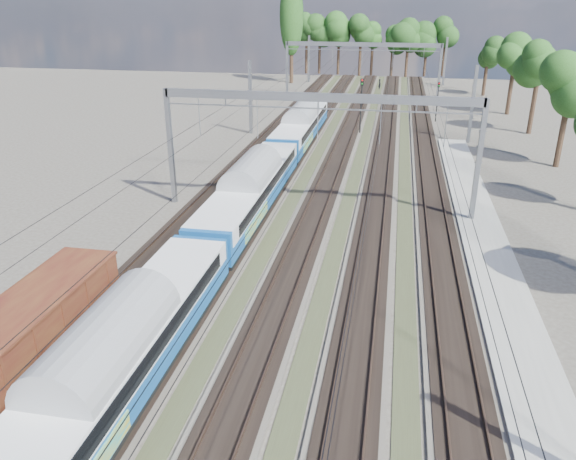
% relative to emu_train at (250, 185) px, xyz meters
% --- Properties ---
extents(track_bed, '(21.00, 130.00, 0.34)m').
position_rel_emu_train_xyz_m(track_bed, '(4.50, 17.65, -2.59)').
color(track_bed, '#47423A').
rests_on(track_bed, ground).
extents(platform, '(3.00, 70.00, 0.30)m').
position_rel_emu_train_xyz_m(platform, '(16.50, -7.35, -2.54)').
color(platform, gray).
rests_on(platform, ground).
extents(catenary, '(25.65, 130.00, 9.00)m').
position_rel_emu_train_xyz_m(catenary, '(4.83, 25.34, 3.71)').
color(catenary, gray).
rests_on(catenary, ground).
extents(tree_belt, '(39.02, 100.03, 11.88)m').
position_rel_emu_train_xyz_m(tree_belt, '(11.48, 67.66, 5.27)').
color(tree_belt, black).
rests_on(tree_belt, ground).
extents(poplar, '(4.40, 4.40, 19.04)m').
position_rel_emu_train_xyz_m(poplar, '(-10.00, 70.65, 9.20)').
color(poplar, black).
rests_on(poplar, ground).
extents(emu_train, '(3.12, 66.04, 4.57)m').
position_rel_emu_train_xyz_m(emu_train, '(0.00, 0.00, 0.00)').
color(emu_train, black).
rests_on(emu_train, ground).
extents(freight_boxcar, '(2.85, 13.77, 3.55)m').
position_rel_emu_train_xyz_m(freight_boxcar, '(-4.50, -21.25, -0.52)').
color(freight_boxcar, black).
rests_on(freight_boxcar, ground).
extents(worker, '(0.63, 0.78, 1.84)m').
position_rel_emu_train_xyz_m(worker, '(6.92, 65.14, -1.77)').
color(worker, black).
rests_on(worker, ground).
extents(signal_near, '(0.43, 0.39, 6.50)m').
position_rel_emu_train_xyz_m(signal_near, '(5.94, 29.81, 1.42)').
color(signal_near, black).
rests_on(signal_near, ground).
extents(signal_far, '(0.34, 0.31, 5.09)m').
position_rel_emu_train_xyz_m(signal_far, '(15.27, 38.90, 0.53)').
color(signal_far, black).
rests_on(signal_far, ground).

